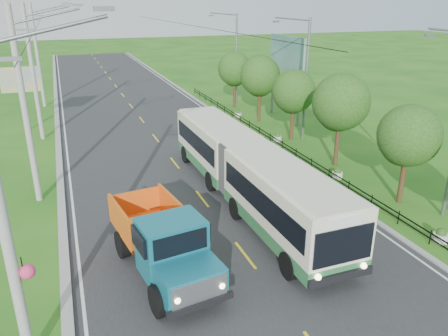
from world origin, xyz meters
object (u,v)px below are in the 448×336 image
pole_far (38,55)px  planter_near (337,174)px  pole_near (25,107)px  dump_truck (163,238)px  pole_nearest (3,211)px  tree_third (340,105)px  bus (247,168)px  streetlight_mid (305,75)px  streetlight_far (235,55)px  tree_second (407,138)px  billboard_left (21,84)px  tree_fourth (293,93)px  tree_fifth (260,78)px  pole_mid (33,73)px  planter_front (441,236)px  billboard_right (287,59)px  planter_mid (277,138)px  planter_far (238,114)px  tree_back (234,70)px

pole_far → planter_near: bearing=-58.0°
pole_near → dump_truck: (4.79, -9.04, -3.55)m
pole_nearest → tree_third: bearing=31.6°
bus → pole_near: bearing=157.2°
streetlight_mid → streetlight_far: bearing=90.0°
bus → tree_second: bearing=-19.8°
streetlight_far → billboard_left: (-20.14, -4.00, -1.04)m
pole_far → planter_near: (16.86, -27.00, -4.81)m
planter_near → billboard_left: billboard_left is taller
tree_fourth → tree_fifth: tree_fifth is taller
tree_third → tree_fifth: size_ratio=1.03×
pole_far → tree_third: 30.78m
pole_mid → tree_fifth: size_ratio=1.72×
tree_fifth → planter_front: bearing=-93.2°
tree_fourth → planter_near: tree_fourth is taller
billboard_right → streetlight_far: bearing=101.7°
pole_near → tree_second: size_ratio=1.89×
pole_far → billboard_right: size_ratio=1.37×
tree_second → planter_mid: (-1.26, 11.86, -3.23)m
tree_fourth → planter_mid: (-1.26, -0.14, -3.30)m
bus → streetlight_mid: bearing=46.3°
billboard_left → planter_far: bearing=-6.3°
pole_nearest → dump_truck: 6.55m
tree_fourth → billboard_right: size_ratio=0.74×
planter_near → billboard_left: 25.78m
tree_fifth → billboard_left: size_ratio=1.12×
tree_fifth → tree_second: bearing=-90.0°
tree_second → tree_back: (0.00, 24.00, 0.13)m
streetlight_far → planter_far: (-2.04, -6.00, -4.62)m
billboard_right → bus: bearing=-123.9°
planter_near → billboard_right: bearing=75.2°
pole_nearest → tree_back: 34.33m
tree_second → tree_back: 24.00m
planter_near → planter_mid: (0.00, 8.00, 0.00)m
tree_fifth → bus: 17.29m
pole_nearest → bus: (10.33, 7.81, -2.98)m
planter_front → dump_truck: dump_truck is taller
tree_second → pole_far: bearing=120.4°
streetlight_mid → tree_third: bearing=-97.6°
streetlight_far → billboard_right: (1.66, -8.00, 0.44)m
tree_back → planter_far: bearing=-106.9°
pole_nearest → dump_truck: pole_nearest is taller
tree_third → billboard_left: (-19.36, 15.86, -0.12)m
pole_far → planter_far: bearing=-33.1°
tree_second → dump_truck: 13.65m
billboard_left → tree_fourth: bearing=-27.0°
tree_back → pole_nearest: bearing=-121.8°
streetlight_mid → planter_near: (-2.04, -8.00, -4.62)m
tree_third → planter_mid: (-1.26, 5.86, -3.70)m
billboard_right → pole_mid: bearing=177.2°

